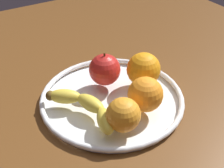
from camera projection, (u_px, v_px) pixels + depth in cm
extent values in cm
cube|color=brown|center=(112.00, 108.00, 68.70)|extent=(132.72, 132.72, 4.00)
cylinder|color=white|center=(112.00, 100.00, 67.34)|extent=(31.11, 31.11, 0.60)
torus|color=white|center=(112.00, 97.00, 66.81)|extent=(32.40, 32.40, 1.20)
ellipsoid|color=gold|center=(105.00, 121.00, 57.30)|extent=(7.76, 5.27, 3.19)
ellipsoid|color=gold|center=(91.00, 103.00, 61.52)|extent=(7.75, 5.21, 3.19)
ellipsoid|color=gold|center=(65.00, 96.00, 63.43)|extent=(6.78, 7.63, 3.19)
ellipsoid|color=brown|center=(50.00, 96.00, 63.63)|extent=(2.98, 2.93, 2.23)
sphere|color=red|center=(105.00, 70.00, 68.05)|extent=(7.37, 7.37, 7.37)
cylinder|color=#593819|center=(104.00, 55.00, 65.75)|extent=(0.44, 0.44, 1.20)
sphere|color=orange|center=(144.00, 70.00, 67.56)|extent=(7.84, 7.84, 7.84)
sphere|color=orange|center=(123.00, 115.00, 56.04)|extent=(6.78, 6.78, 6.78)
sphere|color=orange|center=(145.00, 94.00, 60.59)|extent=(7.40, 7.40, 7.40)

